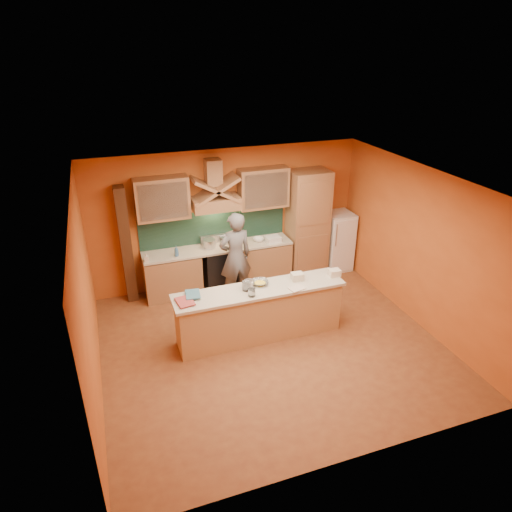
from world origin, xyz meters
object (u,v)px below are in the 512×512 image
object	(u,v)px
fridge	(337,241)
mixing_bowl	(260,283)
stove	(219,268)
kitchen_scale	(249,284)
person	(235,257)

from	to	relation	value
fridge	mixing_bowl	xyz separation A→B (m)	(-2.45, -1.77, 0.33)
stove	fridge	distance (m)	2.71
kitchen_scale	mixing_bowl	xyz separation A→B (m)	(0.20, 0.01, -0.02)
fridge	mixing_bowl	world-z (taller)	fridge
stove	kitchen_scale	world-z (taller)	kitchen_scale
fridge	person	bearing A→B (deg)	-168.27
stove	kitchen_scale	size ratio (longest dim) A/B	6.86
stove	mixing_bowl	size ratio (longest dim) A/B	3.25
kitchen_scale	stove	bearing A→B (deg)	110.95
fridge	kitchen_scale	world-z (taller)	fridge
person	mixing_bowl	xyz separation A→B (m)	(0.05, -1.25, 0.08)
stove	person	world-z (taller)	person
fridge	person	distance (m)	2.56
person	stove	bearing A→B (deg)	-75.22
mixing_bowl	kitchen_scale	bearing A→B (deg)	-176.80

